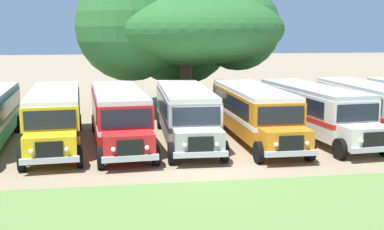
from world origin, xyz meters
TOP-DOWN VIEW (x-y plane):
  - ground_plane at (0.00, 0.00)m, footprint 220.00×220.00m
  - foreground_grass_strip at (0.00, -6.35)m, footprint 80.00×8.36m
  - parked_bus_slot_2 at (-7.04, 5.39)m, footprint 3.40×10.95m
  - parked_bus_slot_3 at (-3.74, 5.21)m, footprint 3.38×10.95m
  - parked_bus_slot_4 at (-0.15, 5.43)m, footprint 2.88×10.86m
  - parked_bus_slot_5 at (3.57, 5.01)m, footprint 2.79×10.85m
  - parked_bus_slot_6 at (7.07, 5.15)m, footprint 3.54×10.97m
  - parked_bus_slot_7 at (10.70, 5.61)m, footprint 2.78×10.85m
  - broad_shade_tree at (1.07, 16.31)m, footprint 15.50×14.62m

SIDE VIEW (x-z plane):
  - ground_plane at x=0.00m, z-range 0.00..0.00m
  - foreground_grass_strip at x=0.00m, z-range 0.00..0.01m
  - parked_bus_slot_2 at x=-7.04m, z-range 0.17..2.99m
  - parked_bus_slot_3 at x=-3.74m, z-range 0.17..2.99m
  - parked_bus_slot_4 at x=-0.15m, z-range 0.17..2.99m
  - parked_bus_slot_5 at x=3.57m, z-range 0.17..2.99m
  - parked_bus_slot_6 at x=7.07m, z-range 0.17..2.99m
  - parked_bus_slot_7 at x=10.70m, z-range 0.17..2.99m
  - broad_shade_tree at x=1.07m, z-range 0.89..11.16m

